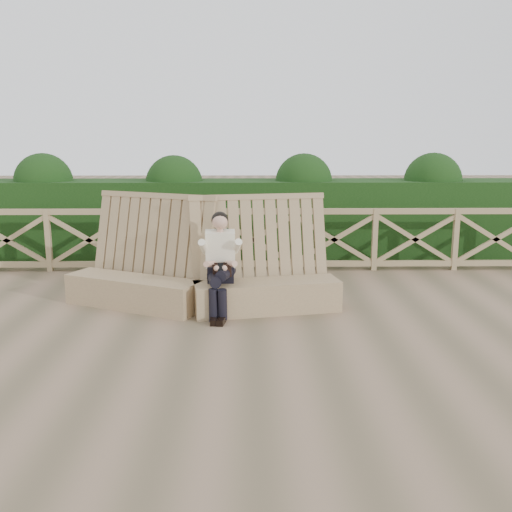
{
  "coord_description": "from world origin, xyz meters",
  "views": [
    {
      "loc": [
        -0.08,
        -6.34,
        2.29
      ],
      "look_at": [
        0.02,
        0.4,
        0.9
      ],
      "focal_mm": 40.0,
      "sensor_mm": 36.0,
      "label": 1
    }
  ],
  "objects": [
    {
      "name": "bench",
      "position": [
        -0.74,
        1.27,
        0.39
      ],
      "size": [
        3.83,
        1.53,
        1.55
      ],
      "rotation": [
        0.0,
        0.0,
        -0.15
      ],
      "color": "#8C6E50",
      "rests_on": "ground"
    },
    {
      "name": "hedge",
      "position": [
        0.0,
        4.7,
        0.75
      ],
      "size": [
        12.0,
        1.2,
        1.5
      ],
      "primitive_type": "cube",
      "color": "black",
      "rests_on": "ground"
    },
    {
      "name": "ground",
      "position": [
        0.0,
        0.0,
        0.0
      ],
      "size": [
        60.0,
        60.0,
        0.0
      ],
      "primitive_type": "plane",
      "color": "brown",
      "rests_on": "ground"
    },
    {
      "name": "woman",
      "position": [
        -0.45,
        0.97,
        0.72
      ],
      "size": [
        0.4,
        0.84,
        1.36
      ],
      "rotation": [
        0.0,
        0.0,
        0.05
      ],
      "color": "black",
      "rests_on": "ground"
    },
    {
      "name": "guardrail",
      "position": [
        0.0,
        3.5,
        0.55
      ],
      "size": [
        10.1,
        0.09,
        1.1
      ],
      "color": "#9A845A",
      "rests_on": "ground"
    }
  ]
}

